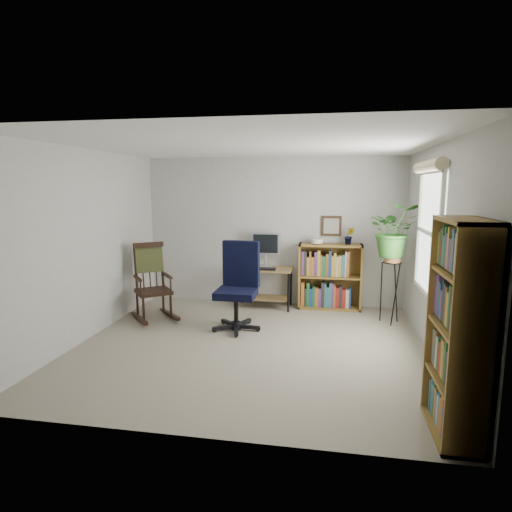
% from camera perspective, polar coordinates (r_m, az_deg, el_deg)
% --- Properties ---
extents(floor, '(4.20, 4.00, 0.00)m').
position_cam_1_polar(floor, '(5.38, -0.75, -11.80)').
color(floor, gray).
rests_on(floor, ground).
extents(ceiling, '(4.20, 4.00, 0.00)m').
position_cam_1_polar(ceiling, '(5.04, -0.81, 14.59)').
color(ceiling, silver).
rests_on(ceiling, ground).
extents(wall_back, '(4.20, 0.00, 2.40)m').
position_cam_1_polar(wall_back, '(7.03, 2.26, 3.26)').
color(wall_back, '#B1B1AD').
rests_on(wall_back, ground).
extents(wall_front, '(4.20, 0.00, 2.40)m').
position_cam_1_polar(wall_front, '(3.16, -7.57, -4.16)').
color(wall_front, '#B1B1AD').
rests_on(wall_front, ground).
extents(wall_left, '(0.00, 4.00, 2.40)m').
position_cam_1_polar(wall_left, '(5.84, -21.49, 1.41)').
color(wall_left, '#B1B1AD').
rests_on(wall_left, ground).
extents(wall_right, '(0.00, 4.00, 2.40)m').
position_cam_1_polar(wall_right, '(5.12, 22.99, 0.30)').
color(wall_right, '#B1B1AD').
rests_on(wall_right, ground).
extents(window, '(0.12, 1.20, 1.50)m').
position_cam_1_polar(window, '(5.38, 22.01, 2.91)').
color(window, white).
rests_on(window, wall_right).
extents(desk, '(0.89, 0.49, 0.64)m').
position_cam_1_polar(desk, '(6.90, 1.10, -4.26)').
color(desk, olive).
rests_on(desk, floor).
extents(monitor, '(0.46, 0.16, 0.56)m').
position_cam_1_polar(monitor, '(6.92, 1.30, 0.86)').
color(monitor, '#B9B8BD').
rests_on(monitor, desk).
extents(keyboard, '(0.40, 0.15, 0.02)m').
position_cam_1_polar(keyboard, '(6.71, 0.96, -1.72)').
color(keyboard, black).
rests_on(keyboard, desk).
extents(office_chair, '(0.72, 0.72, 1.21)m').
position_cam_1_polar(office_chair, '(5.76, -2.69, -4.04)').
color(office_chair, black).
rests_on(office_chair, floor).
extents(rocking_chair, '(1.06, 1.14, 1.14)m').
position_cam_1_polar(rocking_chair, '(6.42, -13.56, -3.28)').
color(rocking_chair, black).
rests_on(rocking_chair, floor).
extents(low_bookshelf, '(0.99, 0.33, 1.04)m').
position_cam_1_polar(low_bookshelf, '(6.90, 9.82, -2.71)').
color(low_bookshelf, olive).
rests_on(low_bookshelf, floor).
extents(tall_bookshelf, '(0.32, 0.74, 1.70)m').
position_cam_1_polar(tall_bookshelf, '(3.65, 25.39, -8.86)').
color(tall_bookshelf, olive).
rests_on(tall_bookshelf, floor).
extents(plant_stand, '(0.37, 0.37, 1.03)m').
position_cam_1_polar(plant_stand, '(6.36, 17.55, -4.05)').
color(plant_stand, black).
rests_on(plant_stand, floor).
extents(spider_plant, '(1.69, 1.88, 1.46)m').
position_cam_1_polar(spider_plant, '(6.21, 18.08, 6.55)').
color(spider_plant, '#2F6824').
rests_on(spider_plant, plant_stand).
extents(potted_plant_small, '(0.13, 0.24, 0.11)m').
position_cam_1_polar(potted_plant_small, '(6.82, 12.31, 1.98)').
color(potted_plant_small, '#2F6824').
rests_on(potted_plant_small, low_bookshelf).
extents(framed_picture, '(0.32, 0.04, 0.32)m').
position_cam_1_polar(framed_picture, '(6.93, 10.01, 3.96)').
color(framed_picture, black).
rests_on(framed_picture, wall_back).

